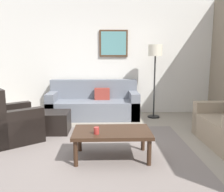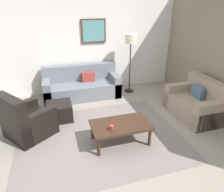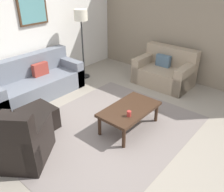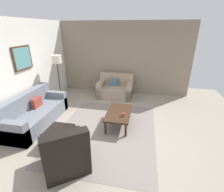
{
  "view_description": "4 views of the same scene",
  "coord_description": "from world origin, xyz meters",
  "px_view_note": "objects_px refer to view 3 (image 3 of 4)",
  "views": [
    {
      "loc": [
        0.24,
        -3.54,
        1.46
      ],
      "look_at": [
        0.36,
        0.26,
        0.82
      ],
      "focal_mm": 38.47,
      "sensor_mm": 36.0,
      "label": 1
    },
    {
      "loc": [
        -0.73,
        -3.26,
        2.45
      ],
      "look_at": [
        0.29,
        0.11,
        0.83
      ],
      "focal_mm": 32.09,
      "sensor_mm": 36.0,
      "label": 2
    },
    {
      "loc": [
        -2.52,
        -2.3,
        2.53
      ],
      "look_at": [
        0.14,
        -0.03,
        0.65
      ],
      "focal_mm": 37.85,
      "sensor_mm": 36.0,
      "label": 3
    },
    {
      "loc": [
        -3.59,
        -0.87,
        2.55
      ],
      "look_at": [
        0.39,
        -0.06,
        0.85
      ],
      "focal_mm": 26.32,
      "sensor_mm": 36.0,
      "label": 4
    }
  ],
  "objects_px": {
    "ottoman": "(38,119)",
    "framed_artwork": "(33,9)",
    "coffee_table": "(130,110)",
    "cup": "(129,114)",
    "couch_loveseat": "(165,72)",
    "armchair_leather": "(16,145)",
    "lamp_standing": "(81,22)",
    "couch_main": "(34,83)"
  },
  "relations": [
    {
      "from": "cup",
      "to": "coffee_table",
      "type": "bearing_deg",
      "value": 33.93
    },
    {
      "from": "armchair_leather",
      "to": "ottoman",
      "type": "distance_m",
      "value": 0.83
    },
    {
      "from": "cup",
      "to": "framed_artwork",
      "type": "distance_m",
      "value": 3.22
    },
    {
      "from": "cup",
      "to": "framed_artwork",
      "type": "xyz_separation_m",
      "value": [
        0.34,
        2.92,
        1.3
      ]
    },
    {
      "from": "armchair_leather",
      "to": "ottoman",
      "type": "xyz_separation_m",
      "value": [
        0.67,
        0.49,
        -0.11
      ]
    },
    {
      "from": "lamp_standing",
      "to": "coffee_table",
      "type": "bearing_deg",
      "value": -115.07
    },
    {
      "from": "lamp_standing",
      "to": "framed_artwork",
      "type": "height_order",
      "value": "framed_artwork"
    },
    {
      "from": "couch_main",
      "to": "armchair_leather",
      "type": "height_order",
      "value": "armchair_leather"
    },
    {
      "from": "armchair_leather",
      "to": "framed_artwork",
      "type": "relative_size",
      "value": 1.6
    },
    {
      "from": "cup",
      "to": "ottoman",
      "type": "bearing_deg",
      "value": 122.05
    },
    {
      "from": "ottoman",
      "to": "framed_artwork",
      "type": "relative_size",
      "value": 0.8
    },
    {
      "from": "ottoman",
      "to": "cup",
      "type": "distance_m",
      "value": 1.62
    },
    {
      "from": "couch_loveseat",
      "to": "cup",
      "type": "bearing_deg",
      "value": -165.29
    },
    {
      "from": "cup",
      "to": "couch_loveseat",
      "type": "bearing_deg",
      "value": 14.71
    },
    {
      "from": "ottoman",
      "to": "framed_artwork",
      "type": "bearing_deg",
      "value": 52.65
    },
    {
      "from": "armchair_leather",
      "to": "framed_artwork",
      "type": "distance_m",
      "value": 3.12
    },
    {
      "from": "couch_main",
      "to": "lamp_standing",
      "type": "height_order",
      "value": "lamp_standing"
    },
    {
      "from": "ottoman",
      "to": "framed_artwork",
      "type": "xyz_separation_m",
      "value": [
        1.19,
        1.56,
        1.56
      ]
    },
    {
      "from": "coffee_table",
      "to": "cup",
      "type": "height_order",
      "value": "cup"
    },
    {
      "from": "couch_loveseat",
      "to": "ottoman",
      "type": "xyz_separation_m",
      "value": [
        -3.17,
        0.75,
        -0.1
      ]
    },
    {
      "from": "armchair_leather",
      "to": "ottoman",
      "type": "height_order",
      "value": "armchair_leather"
    },
    {
      "from": "coffee_table",
      "to": "framed_artwork",
      "type": "bearing_deg",
      "value": 87.42
    },
    {
      "from": "couch_loveseat",
      "to": "armchair_leather",
      "type": "height_order",
      "value": "armchair_leather"
    },
    {
      "from": "framed_artwork",
      "to": "couch_main",
      "type": "bearing_deg",
      "value": -141.3
    },
    {
      "from": "couch_main",
      "to": "ottoman",
      "type": "distance_m",
      "value": 1.37
    },
    {
      "from": "couch_main",
      "to": "coffee_table",
      "type": "xyz_separation_m",
      "value": [
        0.36,
        -2.38,
        0.06
      ]
    },
    {
      "from": "ottoman",
      "to": "couch_main",
      "type": "bearing_deg",
      "value": 59.03
    },
    {
      "from": "couch_loveseat",
      "to": "framed_artwork",
      "type": "distance_m",
      "value": 3.38
    },
    {
      "from": "couch_main",
      "to": "lamp_standing",
      "type": "distance_m",
      "value": 1.81
    },
    {
      "from": "couch_loveseat",
      "to": "armchair_leather",
      "type": "relative_size",
      "value": 1.18
    },
    {
      "from": "armchair_leather",
      "to": "ottoman",
      "type": "bearing_deg",
      "value": 36.05
    },
    {
      "from": "coffee_table",
      "to": "lamp_standing",
      "type": "distance_m",
      "value": 2.73
    },
    {
      "from": "armchair_leather",
      "to": "cup",
      "type": "height_order",
      "value": "armchair_leather"
    },
    {
      "from": "couch_loveseat",
      "to": "cup",
      "type": "xyz_separation_m",
      "value": [
        -2.32,
        -0.61,
        0.16
      ]
    },
    {
      "from": "armchair_leather",
      "to": "coffee_table",
      "type": "xyz_separation_m",
      "value": [
        1.74,
        -0.73,
        0.05
      ]
    },
    {
      "from": "couch_loveseat",
      "to": "framed_artwork",
      "type": "relative_size",
      "value": 1.9
    },
    {
      "from": "coffee_table",
      "to": "cup",
      "type": "distance_m",
      "value": 0.28
    },
    {
      "from": "lamp_standing",
      "to": "armchair_leather",
      "type": "bearing_deg",
      "value": -150.98
    },
    {
      "from": "couch_main",
      "to": "armchair_leather",
      "type": "relative_size",
      "value": 1.88
    },
    {
      "from": "armchair_leather",
      "to": "framed_artwork",
      "type": "bearing_deg",
      "value": 47.75
    },
    {
      "from": "ottoman",
      "to": "lamp_standing",
      "type": "height_order",
      "value": "lamp_standing"
    },
    {
      "from": "couch_loveseat",
      "to": "lamp_standing",
      "type": "height_order",
      "value": "lamp_standing"
    }
  ]
}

